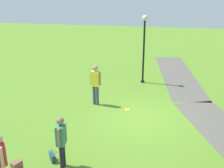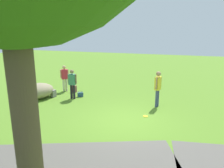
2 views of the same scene
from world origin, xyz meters
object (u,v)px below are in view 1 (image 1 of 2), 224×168
(spare_backpack_on_lawn, at_px, (17,168))
(man_near_boulder, at_px, (96,82))
(woman_with_handbag, at_px, (61,139))
(passerby_on_path, at_px, (1,158))
(frisbee_on_grass, at_px, (127,110))
(handbag_on_grass, at_px, (52,157))
(lamp_post, at_px, (144,42))

(spare_backpack_on_lawn, bearing_deg, man_near_boulder, 167.95)
(woman_with_handbag, xyz_separation_m, man_near_boulder, (-4.61, -0.08, 0.10))
(woman_with_handbag, distance_m, spare_backpack_on_lawn, 1.49)
(man_near_boulder, height_order, passerby_on_path, man_near_boulder)
(man_near_boulder, distance_m, frisbee_on_grass, 1.82)
(handbag_on_grass, distance_m, frisbee_on_grass, 4.39)
(handbag_on_grass, height_order, frisbee_on_grass, handbag_on_grass)
(man_near_boulder, bearing_deg, spare_backpack_on_lawn, -12.05)
(handbag_on_grass, bearing_deg, passerby_on_path, -29.35)
(lamp_post, bearing_deg, passerby_on_path, -18.08)
(woman_with_handbag, bearing_deg, man_near_boulder, -179.01)
(man_near_boulder, bearing_deg, frisbee_on_grass, 76.36)
(woman_with_handbag, relative_size, frisbee_on_grass, 7.19)
(frisbee_on_grass, bearing_deg, lamp_post, 174.16)
(lamp_post, relative_size, man_near_boulder, 1.98)
(spare_backpack_on_lawn, distance_m, frisbee_on_grass, 5.41)
(handbag_on_grass, bearing_deg, man_near_boulder, 175.47)
(man_near_boulder, distance_m, spare_backpack_on_lawn, 5.31)
(passerby_on_path, relative_size, frisbee_on_grass, 7.05)
(woman_with_handbag, relative_size, passerby_on_path, 1.02)
(passerby_on_path, bearing_deg, man_near_boulder, 168.93)
(woman_with_handbag, height_order, passerby_on_path, woman_with_handbag)
(handbag_on_grass, relative_size, frisbee_on_grass, 1.66)
(man_near_boulder, xyz_separation_m, frisbee_on_grass, (0.35, 1.45, -1.04))
(lamp_post, distance_m, handbag_on_grass, 8.19)
(woman_with_handbag, height_order, spare_backpack_on_lawn, woman_with_handbag)
(woman_with_handbag, height_order, handbag_on_grass, woman_with_handbag)
(man_near_boulder, distance_m, passerby_on_path, 5.85)
(man_near_boulder, relative_size, frisbee_on_grass, 7.85)
(lamp_post, height_order, passerby_on_path, lamp_post)
(passerby_on_path, height_order, frisbee_on_grass, passerby_on_path)
(man_near_boulder, distance_m, handbag_on_grass, 4.46)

